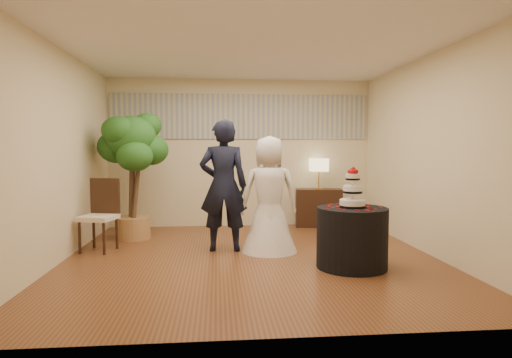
{
  "coord_description": "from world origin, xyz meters",
  "views": [
    {
      "loc": [
        -0.46,
        -5.72,
        1.48
      ],
      "look_at": [
        0.1,
        0.4,
        1.05
      ],
      "focal_mm": 30.0,
      "sensor_mm": 36.0,
      "label": 1
    }
  ],
  "objects": [
    {
      "name": "floor",
      "position": [
        0.0,
        0.0,
        0.0
      ],
      "size": [
        5.0,
        5.0,
        0.0
      ],
      "primitive_type": "cube",
      "color": "brown",
      "rests_on": "ground"
    },
    {
      "name": "ceiling",
      "position": [
        0.0,
        0.0,
        2.8
      ],
      "size": [
        5.0,
        5.0,
        0.0
      ],
      "primitive_type": "cube",
      "color": "white",
      "rests_on": "wall_back"
    },
    {
      "name": "wall_back",
      "position": [
        0.0,
        2.5,
        1.4
      ],
      "size": [
        5.0,
        0.06,
        2.8
      ],
      "primitive_type": "cube",
      "color": "beige",
      "rests_on": "ground"
    },
    {
      "name": "wall_front",
      "position": [
        0.0,
        -2.5,
        1.4
      ],
      "size": [
        5.0,
        0.06,
        2.8
      ],
      "primitive_type": "cube",
      "color": "beige",
      "rests_on": "ground"
    },
    {
      "name": "wall_left",
      "position": [
        -2.5,
        0.0,
        1.4
      ],
      "size": [
        0.06,
        5.0,
        2.8
      ],
      "primitive_type": "cube",
      "color": "beige",
      "rests_on": "ground"
    },
    {
      "name": "wall_right",
      "position": [
        2.5,
        0.0,
        1.4
      ],
      "size": [
        0.06,
        5.0,
        2.8
      ],
      "primitive_type": "cube",
      "color": "beige",
      "rests_on": "ground"
    },
    {
      "name": "mural_border",
      "position": [
        0.0,
        2.48,
        2.1
      ],
      "size": [
        4.9,
        0.02,
        0.85
      ],
      "primitive_type": "cube",
      "color": "#A7A99D",
      "rests_on": "wall_back"
    },
    {
      "name": "groom",
      "position": [
        -0.37,
        0.47,
        0.95
      ],
      "size": [
        0.72,
        0.49,
        1.9
      ],
      "primitive_type": "imported",
      "rotation": [
        0.0,
        0.0,
        3.09
      ],
      "color": "black",
      "rests_on": "floor"
    },
    {
      "name": "bride",
      "position": [
        0.29,
        0.36,
        0.83
      ],
      "size": [
        0.83,
        0.83,
        1.67
      ],
      "primitive_type": "imported",
      "rotation": [
        0.0,
        0.0,
        3.12
      ],
      "color": "white",
      "rests_on": "floor"
    },
    {
      "name": "cake_table",
      "position": [
        1.21,
        -0.59,
        0.38
      ],
      "size": [
        1.1,
        1.1,
        0.76
      ],
      "primitive_type": "cylinder",
      "rotation": [
        0.0,
        0.0,
        -0.31
      ],
      "color": "black",
      "rests_on": "floor"
    },
    {
      "name": "wedding_cake",
      "position": [
        1.21,
        -0.59,
        1.01
      ],
      "size": [
        0.32,
        0.32,
        0.51
      ],
      "primitive_type": null,
      "color": "white",
      "rests_on": "cake_table"
    },
    {
      "name": "console",
      "position": [
        1.47,
        2.26,
        0.36
      ],
      "size": [
        0.91,
        0.5,
        0.72
      ],
      "primitive_type": "cube",
      "rotation": [
        0.0,
        0.0,
        -0.14
      ],
      "color": "black",
      "rests_on": "floor"
    },
    {
      "name": "table_lamp",
      "position": [
        1.47,
        2.26,
        1.01
      ],
      "size": [
        0.31,
        0.31,
        0.58
      ],
      "primitive_type": null,
      "color": "#D0C189",
      "rests_on": "console"
    },
    {
      "name": "ficus_tree",
      "position": [
        -1.85,
        1.41,
        1.06
      ],
      "size": [
        1.42,
        1.42,
        2.13
      ],
      "primitive_type": null,
      "rotation": [
        0.0,
        0.0,
        -0.91
      ],
      "color": "#245E1D",
      "rests_on": "floor"
    },
    {
      "name": "side_chair",
      "position": [
        -2.18,
        0.58,
        0.53
      ],
      "size": [
        0.59,
        0.61,
        1.05
      ],
      "primitive_type": null,
      "rotation": [
        0.0,
        0.0,
        -0.26
      ],
      "color": "black",
      "rests_on": "floor"
    }
  ]
}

